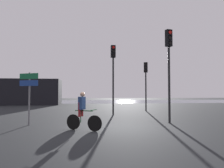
% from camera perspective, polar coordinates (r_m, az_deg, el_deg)
% --- Properties ---
extents(ground_plane, '(120.00, 120.00, 0.00)m').
position_cam_1_polar(ground_plane, '(10.04, 0.30, -11.42)').
color(ground_plane, black).
extents(water_strip, '(80.00, 16.00, 0.01)m').
position_cam_1_polar(water_strip, '(41.15, -4.73, -4.58)').
color(water_strip, slate).
rests_on(water_strip, ground).
extents(distant_building, '(14.75, 4.00, 3.47)m').
position_cam_1_polar(distant_building, '(33.07, -26.17, -1.88)').
color(distant_building, black).
rests_on(distant_building, ground).
extents(traffic_light_near_right, '(0.37, 0.39, 4.98)m').
position_cam_1_polar(traffic_light_near_right, '(12.12, 14.65, 6.47)').
color(traffic_light_near_right, black).
rests_on(traffic_light_near_right, ground).
extents(traffic_light_far_right, '(0.39, 0.40, 4.32)m').
position_cam_1_polar(traffic_light_far_right, '(19.64, 8.82, 1.81)').
color(traffic_light_far_right, black).
rests_on(traffic_light_far_right, ground).
extents(traffic_light_center, '(0.35, 0.37, 5.06)m').
position_cam_1_polar(traffic_light_center, '(15.89, 0.31, 4.49)').
color(traffic_light_center, black).
rests_on(traffic_light_center, ground).
extents(direction_sign_post, '(1.00, 0.51, 2.60)m').
position_cam_1_polar(direction_sign_post, '(11.52, -20.87, -1.14)').
color(direction_sign_post, slate).
rests_on(direction_sign_post, ground).
extents(cyclist, '(1.49, 0.91, 1.62)m').
position_cam_1_polar(cyclist, '(9.38, -7.72, -6.99)').
color(cyclist, black).
rests_on(cyclist, ground).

